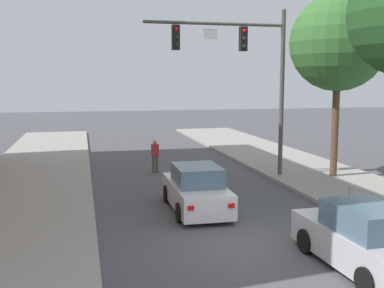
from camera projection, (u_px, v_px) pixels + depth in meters
The scene contains 7 objects.
ground_plane at pixel (247, 246), 12.79m from camera, with size 120.00×120.00×0.00m, color #4C4C51.
traffic_signal_mast at pixel (245, 62), 20.67m from camera, with size 6.42×0.38×7.50m.
car_lead_white at pixel (196, 190), 16.21m from camera, with size 1.89×4.27×1.60m.
car_following_silver at pixel (365, 240), 11.08m from camera, with size 1.92×4.28×1.60m.
pedestrian_crossing_road at pixel (155, 154), 22.95m from camera, with size 0.36×0.22×1.64m.
fire_hydrant at pixel (351, 194), 16.55m from camera, with size 0.48×0.24×0.72m.
street_tree_second at pixel (338, 43), 20.71m from camera, with size 4.33×4.33×8.20m.
Camera 1 is at (-4.30, -11.63, 4.47)m, focal length 43.64 mm.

